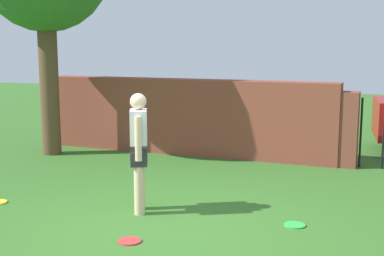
# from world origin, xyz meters

# --- Properties ---
(ground_plane) EXTENTS (40.00, 40.00, 0.00)m
(ground_plane) POSITION_xyz_m (0.00, 0.00, 0.00)
(ground_plane) COLOR #336623
(brick_wall) EXTENTS (6.26, 0.50, 1.56)m
(brick_wall) POSITION_xyz_m (-1.50, 4.42, 0.78)
(brick_wall) COLOR brown
(brick_wall) RESTS_ON ground
(person) EXTENTS (0.35, 0.50, 1.62)m
(person) POSITION_xyz_m (-0.61, 0.58, 0.90)
(person) COLOR beige
(person) RESTS_ON ground
(frisbee_green) EXTENTS (0.27, 0.27, 0.02)m
(frisbee_green) POSITION_xyz_m (1.46, 0.79, 0.01)
(frisbee_green) COLOR green
(frisbee_green) RESTS_ON ground
(frisbee_red) EXTENTS (0.27, 0.27, 0.02)m
(frisbee_red) POSITION_xyz_m (-0.22, -0.45, 0.01)
(frisbee_red) COLOR red
(frisbee_red) RESTS_ON ground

